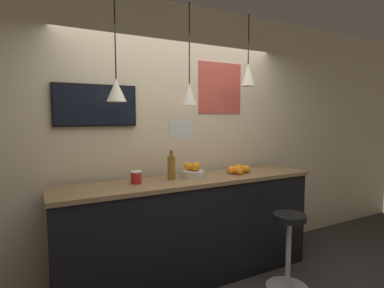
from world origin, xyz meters
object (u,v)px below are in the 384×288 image
Objects in this scene: fruit_bowl at (193,171)px; spread_jar at (136,177)px; bar_stool at (289,244)px; juice_bottle at (171,167)px; mounted_tv at (96,105)px.

spread_jar is (-0.60, -0.00, -0.01)m from fruit_bowl.
bar_stool is 6.53× the size of spread_jar.
juice_bottle reaches higher than fruit_bowl.
juice_bottle reaches higher than spread_jar.
fruit_bowl is 0.25m from juice_bottle.
spread_jar is 0.79m from mounted_tv.
fruit_bowl is 0.78× the size of juice_bottle.
spread_jar is (-1.31, 0.64, 0.67)m from bar_stool.
bar_stool is 2.60× the size of juice_bottle.
fruit_bowl is at bearing 0.68° from juice_bottle.
fruit_bowl is 1.15m from mounted_tv.
spread_jar is 0.15× the size of mounted_tv.
mounted_tv is at bearing 162.29° from fruit_bowl.
juice_bottle is at bearing 146.32° from bar_stool.
fruit_bowl is 0.29× the size of mounted_tv.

